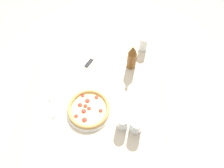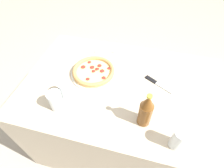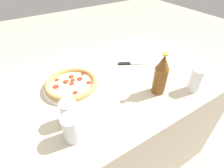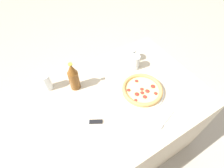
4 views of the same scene
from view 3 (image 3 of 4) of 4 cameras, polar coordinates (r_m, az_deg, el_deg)
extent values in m
plane|color=#A89E8E|center=(1.57, -0.54, -20.74)|extent=(8.00, 8.00, 0.00)
cube|color=#B7A88E|center=(1.26, -0.64, -12.08)|extent=(1.26, 0.83, 0.74)
cylinder|color=white|center=(0.97, -12.94, -0.81)|extent=(0.30, 0.30, 0.01)
cylinder|color=#DBB775|center=(0.96, -13.03, -0.35)|extent=(0.27, 0.27, 0.01)
cylinder|color=#EACC7F|center=(0.96, -13.09, 0.00)|extent=(0.24, 0.24, 0.00)
torus|color=tan|center=(0.95, -13.14, 0.29)|extent=(0.28, 0.28, 0.03)
ellipsoid|color=maroon|center=(0.94, -7.58, 0.50)|extent=(0.03, 0.03, 0.01)
ellipsoid|color=maroon|center=(1.01, -13.14, 2.41)|extent=(0.03, 0.03, 0.01)
ellipsoid|color=maroon|center=(0.97, -14.84, 0.76)|extent=(0.03, 0.03, 0.01)
ellipsoid|color=maroon|center=(1.00, -17.59, 1.36)|extent=(0.03, 0.03, 0.01)
ellipsoid|color=maroon|center=(0.98, -12.66, 1.25)|extent=(0.03, 0.03, 0.01)
ellipsoid|color=maroon|center=(0.98, -10.45, 1.73)|extent=(0.03, 0.03, 0.01)
ellipsoid|color=maroon|center=(0.95, -13.01, 0.14)|extent=(0.03, 0.03, 0.01)
ellipsoid|color=maroon|center=(0.95, -17.83, -0.76)|extent=(0.03, 0.03, 0.01)
ellipsoid|color=maroon|center=(0.89, -11.91, -2.69)|extent=(0.03, 0.03, 0.01)
ellipsoid|color=maroon|center=(1.02, -9.48, 3.33)|extent=(0.02, 0.02, 0.00)
cylinder|color=white|center=(0.76, -13.83, -9.03)|extent=(0.07, 0.07, 0.11)
cylinder|color=silver|center=(0.77, -13.65, -9.85)|extent=(0.06, 0.06, 0.07)
cylinder|color=white|center=(0.99, 25.59, 1.15)|extent=(0.06, 0.06, 0.13)
cylinder|color=maroon|center=(1.00, 25.34, 0.42)|extent=(0.05, 0.05, 0.09)
cylinder|color=white|center=(0.70, -12.79, -13.79)|extent=(0.08, 0.08, 0.12)
cylinder|color=#935123|center=(0.71, -12.62, -14.53)|extent=(0.06, 0.06, 0.08)
cylinder|color=brown|center=(0.91, 15.35, 1.18)|extent=(0.07, 0.07, 0.14)
cone|color=brown|center=(0.85, 16.55, 6.93)|extent=(0.07, 0.07, 0.07)
cylinder|color=gold|center=(0.83, 17.05, 9.26)|extent=(0.03, 0.03, 0.01)
cube|color=black|center=(1.14, 4.06, 6.66)|extent=(0.08, 0.06, 0.01)
cube|color=silver|center=(1.15, 8.98, 6.73)|extent=(0.11, 0.08, 0.01)
cube|color=silver|center=(1.16, -17.59, 5.49)|extent=(0.13, 0.06, 0.01)
ellipsoid|color=silver|center=(1.19, -14.70, 7.22)|extent=(0.05, 0.04, 0.01)
camera|label=1|loc=(0.97, -110.66, 48.35)|focal=35.00mm
camera|label=2|loc=(0.58, 82.51, 35.58)|focal=28.00mm
camera|label=4|loc=(1.49, -1.62, 52.21)|focal=28.00mm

